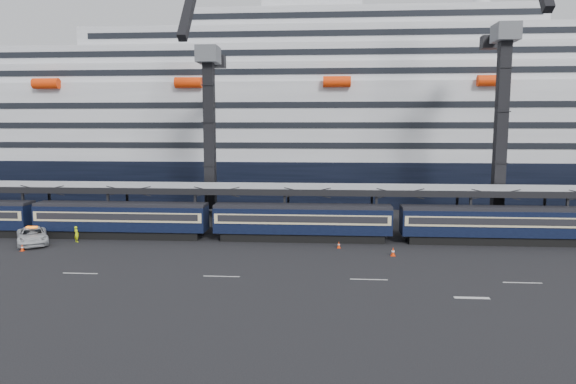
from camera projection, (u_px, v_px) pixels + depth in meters
The scene contains 12 objects.
ground at pixel (388, 267), 45.03m from camera, with size 260.00×260.00×0.00m, color black.
lane_markings at pixel (504, 287), 39.26m from camera, with size 111.00×4.27×0.02m.
train at pixel (333, 221), 54.99m from camera, with size 133.05×3.00×4.05m.
canopy at pixel (374, 189), 58.23m from camera, with size 130.00×6.25×5.53m.
cruise_ship at pixel (352, 127), 89.08m from camera, with size 214.09×28.84×34.00m.
crane_dark_near at pixel (209, 129), 63.39m from camera, with size 4.50×17.75×35.08m.
crane_dark_mid at pixel (503, 117), 59.69m from camera, with size 4.50×18.24×39.64m.
pickup_truck at pixel (32, 236), 53.71m from camera, with size 2.88×6.24×1.73m, color #B8BCC0.
worker at pixel (76, 234), 54.65m from camera, with size 0.63×0.41×1.72m, color #D7F50C.
traffic_cone_b at pixel (22, 248), 50.73m from camera, with size 0.35×0.35×0.71m.
traffic_cone_c at pixel (339, 245), 51.97m from camera, with size 0.35×0.35×0.70m.
traffic_cone_d at pixel (393, 252), 48.76m from camera, with size 0.43×0.43×0.85m.
Camera 1 is at (-5.57, -44.38, 12.11)m, focal length 32.00 mm.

